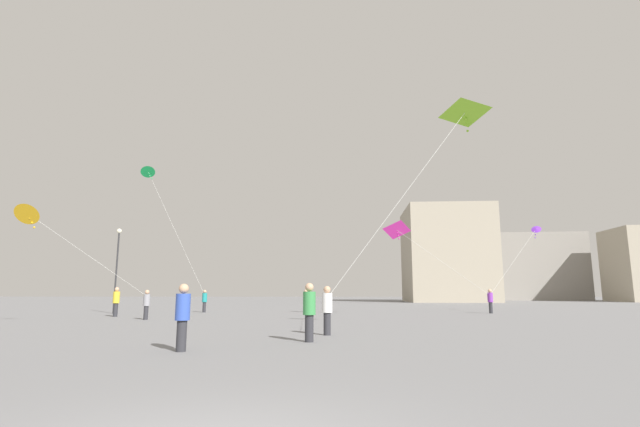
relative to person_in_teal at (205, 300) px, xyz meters
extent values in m
cylinder|color=#2D2D33|center=(0.00, 0.00, -0.54)|extent=(0.25, 0.25, 0.77)
cylinder|color=teal|center=(0.00, 0.00, 0.18)|extent=(0.37, 0.37, 0.67)
sphere|color=tan|center=(0.00, 0.00, 0.64)|extent=(0.25, 0.25, 0.25)
cylinder|color=#2D2D33|center=(6.73, -23.11, -0.53)|extent=(0.26, 0.26, 0.80)
cylinder|color=#3351B7|center=(6.73, -23.11, 0.21)|extent=(0.38, 0.38, 0.69)
sphere|color=tan|center=(6.73, -23.11, 0.69)|extent=(0.26, 0.26, 0.26)
cylinder|color=#2D2D33|center=(9.87, -20.57, -0.52)|extent=(0.27, 0.27, 0.83)
cylinder|color=#388C47|center=(9.87, -20.57, 0.25)|extent=(0.40, 0.40, 0.72)
sphere|color=tan|center=(9.87, -20.57, 0.75)|extent=(0.27, 0.27, 0.27)
cylinder|color=#2D2D33|center=(-3.62, -6.55, -0.51)|extent=(0.27, 0.27, 0.84)
cylinder|color=yellow|center=(-3.62, -6.55, 0.27)|extent=(0.40, 0.40, 0.73)
sphere|color=tan|center=(-3.62, -6.55, 0.77)|extent=(0.27, 0.27, 0.27)
cylinder|color=#2D2D33|center=(-0.32, -9.51, -0.55)|extent=(0.25, 0.25, 0.75)
cylinder|color=gray|center=(-0.32, -9.51, 0.15)|extent=(0.36, 0.36, 0.66)
sphere|color=tan|center=(-0.32, -9.51, 0.60)|extent=(0.25, 0.25, 0.25)
cylinder|color=#2D2D33|center=(21.42, -0.26, -0.53)|extent=(0.26, 0.26, 0.80)
cylinder|color=purple|center=(21.42, -0.26, 0.21)|extent=(0.38, 0.38, 0.69)
sphere|color=tan|center=(21.42, -0.26, 0.69)|extent=(0.26, 0.26, 0.26)
cylinder|color=#2D2D33|center=(10.32, -18.26, -0.53)|extent=(0.26, 0.26, 0.80)
cylinder|color=white|center=(10.32, -18.26, 0.21)|extent=(0.38, 0.38, 0.69)
sphere|color=tan|center=(10.32, -18.26, 0.69)|extent=(0.26, 0.26, 0.26)
cylinder|color=#2D2D33|center=(7.71, 1.11, -0.54)|extent=(0.26, 0.26, 0.79)
cylinder|color=red|center=(7.71, 1.11, 0.20)|extent=(0.38, 0.38, 0.69)
sphere|color=tan|center=(7.71, 1.11, 0.67)|extent=(0.26, 0.26, 0.26)
pyramid|color=#D12899|center=(14.33, -4.35, 4.73)|extent=(1.81, 1.46, 0.89)
sphere|color=#D12899|center=(14.37, -4.51, 4.50)|extent=(0.10, 0.10, 0.10)
sphere|color=#D12899|center=(14.39, -4.65, 4.29)|extent=(0.10, 0.10, 0.10)
sphere|color=#D12899|center=(14.42, -4.78, 4.08)|extent=(0.10, 0.10, 0.10)
cylinder|color=silver|center=(17.88, -2.32, 2.54)|extent=(7.09, 4.12, 4.35)
pyramid|color=#8CD12D|center=(15.89, -17.19, 7.79)|extent=(1.75, 1.42, 0.68)
sphere|color=#8CD12D|center=(15.94, -17.08, 7.56)|extent=(0.10, 0.10, 0.10)
sphere|color=#8CD12D|center=(16.00, -16.95, 7.35)|extent=(0.10, 0.10, 0.10)
sphere|color=#8CD12D|center=(16.06, -16.83, 7.14)|extent=(0.10, 0.10, 0.10)
cylinder|color=silver|center=(13.10, -17.73, 4.07)|extent=(5.58, 1.07, 7.41)
cone|color=purple|center=(25.73, 1.34, 5.46)|extent=(0.89, 0.79, 0.63)
sphere|color=purple|center=(25.75, 1.48, 5.25)|extent=(0.10, 0.10, 0.10)
sphere|color=purple|center=(25.76, 1.62, 5.04)|extent=(0.10, 0.10, 0.10)
sphere|color=purple|center=(25.77, 1.76, 4.83)|extent=(0.10, 0.10, 0.10)
cylinder|color=silver|center=(23.58, 0.54, 2.91)|extent=(4.33, 1.63, 5.10)
cone|color=yellow|center=(-4.32, -14.38, 4.34)|extent=(1.27, 1.02, 0.98)
sphere|color=yellow|center=(-4.28, -14.24, 4.13)|extent=(0.10, 0.10, 0.10)
sphere|color=yellow|center=(-4.23, -14.11, 3.92)|extent=(0.10, 0.10, 0.10)
sphere|color=yellow|center=(-4.19, -13.98, 3.71)|extent=(0.10, 0.10, 0.10)
cylinder|color=silver|center=(-2.32, -11.95, 2.35)|extent=(4.02, 4.88, 3.98)
cone|color=green|center=(-5.22, 0.20, 10.32)|extent=(1.41, 1.32, 0.87)
sphere|color=green|center=(-5.08, 0.17, 10.11)|extent=(0.10, 0.10, 0.10)
sphere|color=green|center=(-4.95, 0.13, 9.90)|extent=(0.10, 0.10, 0.10)
sphere|color=green|center=(-4.81, 0.10, 9.69)|extent=(0.10, 0.10, 0.10)
cylinder|color=silver|center=(-2.61, 0.10, 5.34)|extent=(5.23, 0.21, 9.96)
cube|color=#A39984|center=(26.78, 40.13, 6.50)|extent=(13.02, 14.21, 14.87)
cube|color=gray|center=(44.78, 58.56, 5.30)|extent=(21.06, 15.80, 12.46)
cylinder|color=#2D2D30|center=(-5.99, -2.25, 2.01)|extent=(0.12, 0.12, 5.87)
sphere|color=#EAE5C6|center=(-5.99, -2.25, 5.09)|extent=(0.36, 0.36, 0.36)
camera|label=1|loc=(11.15, -35.26, 0.60)|focal=25.84mm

